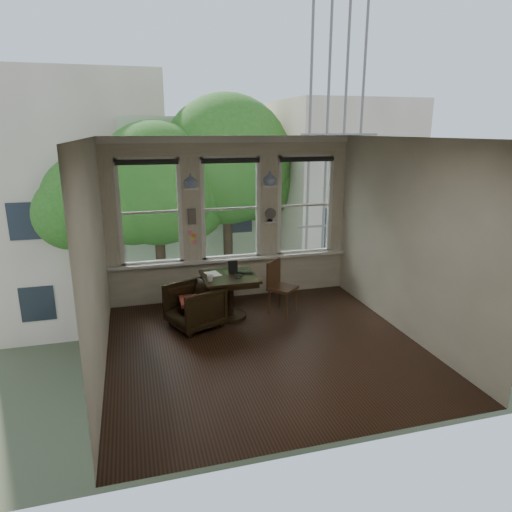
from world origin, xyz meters
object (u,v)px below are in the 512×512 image
object	(u,v)px
table	(230,297)
laptop	(244,273)
armchair_left	(194,306)
mug	(210,278)
side_chair_right	(283,288)

from	to	relation	value
table	laptop	bearing A→B (deg)	7.55
armchair_left	mug	world-z (taller)	mug
table	armchair_left	distance (m)	0.67
side_chair_right	laptop	bearing A→B (deg)	131.61
mug	table	bearing A→B (deg)	30.14
side_chair_right	laptop	distance (m)	0.75
table	mug	size ratio (longest dim) A/B	8.26
laptop	table	bearing A→B (deg)	-154.74
side_chair_right	mug	xyz separation A→B (m)	(-1.29, -0.17, 0.34)
armchair_left	side_chair_right	size ratio (longest dim) A/B	0.85
armchair_left	table	bearing A→B (deg)	86.01
table	side_chair_right	xyz separation A→B (m)	(0.94, -0.04, 0.09)
table	laptop	xyz separation A→B (m)	(0.26, 0.03, 0.39)
armchair_left	side_chair_right	world-z (taller)	side_chair_right
armchair_left	laptop	size ratio (longest dim) A/B	2.60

